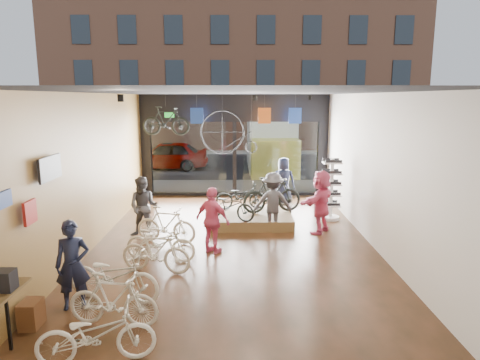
{
  "coord_description": "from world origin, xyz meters",
  "views": [
    {
      "loc": [
        0.08,
        -10.05,
        3.69
      ],
      "look_at": [
        0.17,
        1.4,
        1.47
      ],
      "focal_mm": 32.0,
      "sensor_mm": 36.0,
      "label": 1
    }
  ],
  "objects_px": {
    "display_bike_left": "(229,206)",
    "display_bike_mid": "(272,195)",
    "floor_bike_1": "(113,300)",
    "hung_bike": "(166,121)",
    "street_car": "(166,155)",
    "floor_bike_2": "(113,276)",
    "customer_0": "(73,265)",
    "display_platform": "(251,219)",
    "customer_3": "(273,202)",
    "customer_5": "(321,202)",
    "customer_4": "(283,181)",
    "floor_bike_4": "(161,242)",
    "floor_bike_3": "(156,251)",
    "display_bike_right": "(241,196)",
    "customer_1": "(144,207)",
    "customer_2": "(213,220)",
    "penny_farthing": "(231,134)",
    "floor_bike_5": "(166,225)",
    "box_truck": "(272,146)",
    "sunglasses_rack": "(331,189)",
    "floor_bike_0": "(96,334)"
  },
  "relations": [
    {
      "from": "display_bike_left",
      "to": "display_bike_mid",
      "type": "xyz_separation_m",
      "value": [
        1.27,
        0.77,
        0.13
      ]
    },
    {
      "from": "floor_bike_1",
      "to": "display_bike_mid",
      "type": "height_order",
      "value": "display_bike_mid"
    },
    {
      "from": "display_bike_left",
      "to": "floor_bike_1",
      "type": "bearing_deg",
      "value": -172.89
    },
    {
      "from": "hung_bike",
      "to": "display_bike_left",
      "type": "bearing_deg",
      "value": -135.3
    },
    {
      "from": "street_car",
      "to": "floor_bike_2",
      "type": "relative_size",
      "value": 2.39
    },
    {
      "from": "display_bike_left",
      "to": "customer_0",
      "type": "distance_m",
      "value": 5.25
    },
    {
      "from": "display_platform",
      "to": "display_bike_mid",
      "type": "relative_size",
      "value": 1.34
    },
    {
      "from": "customer_3",
      "to": "customer_5",
      "type": "bearing_deg",
      "value": 176.09
    },
    {
      "from": "display_bike_mid",
      "to": "customer_4",
      "type": "relative_size",
      "value": 1.08
    },
    {
      "from": "floor_bike_4",
      "to": "floor_bike_3",
      "type": "bearing_deg",
      "value": -167.75
    },
    {
      "from": "floor_bike_1",
      "to": "floor_bike_3",
      "type": "height_order",
      "value": "floor_bike_3"
    },
    {
      "from": "street_car",
      "to": "display_bike_right",
      "type": "height_order",
      "value": "street_car"
    },
    {
      "from": "customer_1",
      "to": "customer_2",
      "type": "xyz_separation_m",
      "value": [
        1.91,
        -1.24,
        -0.01
      ]
    },
    {
      "from": "penny_farthing",
      "to": "hung_bike",
      "type": "xyz_separation_m",
      "value": [
        -2.17,
        -0.08,
        0.43
      ]
    },
    {
      "from": "floor_bike_4",
      "to": "floor_bike_5",
      "type": "height_order",
      "value": "floor_bike_5"
    },
    {
      "from": "box_truck",
      "to": "penny_farthing",
      "type": "bearing_deg",
      "value": -105.79
    },
    {
      "from": "box_truck",
      "to": "sunglasses_rack",
      "type": "relative_size",
      "value": 3.57
    },
    {
      "from": "customer_0",
      "to": "floor_bike_2",
      "type": "bearing_deg",
      "value": 9.94
    },
    {
      "from": "floor_bike_4",
      "to": "hung_bike",
      "type": "distance_m",
      "value": 5.54
    },
    {
      "from": "floor_bike_2",
      "to": "display_bike_left",
      "type": "height_order",
      "value": "display_bike_left"
    },
    {
      "from": "floor_bike_1",
      "to": "floor_bike_2",
      "type": "height_order",
      "value": "floor_bike_2"
    },
    {
      "from": "customer_3",
      "to": "sunglasses_rack",
      "type": "distance_m",
      "value": 2.23
    },
    {
      "from": "floor_bike_3",
      "to": "customer_0",
      "type": "bearing_deg",
      "value": 158.06
    },
    {
      "from": "floor_bike_4",
      "to": "customer_0",
      "type": "xyz_separation_m",
      "value": [
        -1.13,
        -2.24,
        0.37
      ]
    },
    {
      "from": "floor_bike_3",
      "to": "customer_0",
      "type": "xyz_separation_m",
      "value": [
        -1.15,
        -1.56,
        0.33
      ]
    },
    {
      "from": "display_bike_mid",
      "to": "customer_3",
      "type": "distance_m",
      "value": 0.91
    },
    {
      "from": "display_bike_mid",
      "to": "sunglasses_rack",
      "type": "bearing_deg",
      "value": -95.41
    },
    {
      "from": "penny_farthing",
      "to": "display_bike_mid",
      "type": "bearing_deg",
      "value": -57.81
    },
    {
      "from": "display_platform",
      "to": "hung_bike",
      "type": "xyz_separation_m",
      "value": [
        -2.75,
        2.01,
        2.78
      ]
    },
    {
      "from": "floor_bike_2",
      "to": "display_platform",
      "type": "relative_size",
      "value": 0.75
    },
    {
      "from": "floor_bike_2",
      "to": "customer_2",
      "type": "xyz_separation_m",
      "value": [
        1.69,
        2.45,
        0.33
      ]
    },
    {
      "from": "floor_bike_0",
      "to": "display_platform",
      "type": "height_order",
      "value": "floor_bike_0"
    },
    {
      "from": "street_car",
      "to": "customer_0",
      "type": "bearing_deg",
      "value": 3.06
    },
    {
      "from": "floor_bike_5",
      "to": "customer_1",
      "type": "distance_m",
      "value": 0.9
    },
    {
      "from": "floor_bike_5",
      "to": "customer_4",
      "type": "bearing_deg",
      "value": -26.39
    },
    {
      "from": "customer_0",
      "to": "customer_2",
      "type": "relative_size",
      "value": 1.0
    },
    {
      "from": "floor_bike_2",
      "to": "customer_4",
      "type": "relative_size",
      "value": 1.09
    },
    {
      "from": "floor_bike_1",
      "to": "customer_3",
      "type": "distance_m",
      "value": 5.86
    },
    {
      "from": "floor_bike_3",
      "to": "customer_3",
      "type": "height_order",
      "value": "customer_3"
    },
    {
      "from": "customer_1",
      "to": "floor_bike_5",
      "type": "bearing_deg",
      "value": -30.78
    },
    {
      "from": "display_platform",
      "to": "floor_bike_1",
      "type": "bearing_deg",
      "value": -112.8
    },
    {
      "from": "display_platform",
      "to": "floor_bike_0",
      "type": "bearing_deg",
      "value": -109.41
    },
    {
      "from": "customer_2",
      "to": "sunglasses_rack",
      "type": "distance_m",
      "value": 4.48
    },
    {
      "from": "floor_bike_1",
      "to": "customer_1",
      "type": "bearing_deg",
      "value": 13.87
    },
    {
      "from": "display_platform",
      "to": "customer_4",
      "type": "relative_size",
      "value": 1.45
    },
    {
      "from": "floor_bike_3",
      "to": "display_bike_right",
      "type": "xyz_separation_m",
      "value": [
        1.86,
        4.15,
        0.24
      ]
    },
    {
      "from": "display_bike_left",
      "to": "penny_farthing",
      "type": "height_order",
      "value": "penny_farthing"
    },
    {
      "from": "display_bike_left",
      "to": "customer_4",
      "type": "bearing_deg",
      "value": -5.48
    },
    {
      "from": "street_car",
      "to": "box_truck",
      "type": "bearing_deg",
      "value": 79.52
    },
    {
      "from": "customer_1",
      "to": "customer_0",
      "type": "bearing_deg",
      "value": -89.57
    }
  ]
}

